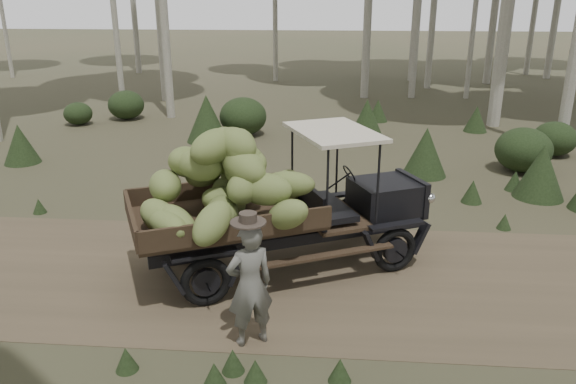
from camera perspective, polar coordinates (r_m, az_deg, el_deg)
name	(u,v)px	position (r m, az deg, el deg)	size (l,w,h in m)	color
ground	(241,275)	(8.89, -4.76, -8.44)	(120.00, 120.00, 0.00)	#473D2B
dirt_track	(241,275)	(8.89, -4.76, -8.42)	(70.00, 4.00, 0.01)	brown
banana_truck	(251,186)	(8.39, -3.80, 0.58)	(4.91, 3.44, 2.43)	black
farmer	(250,284)	(6.92, -3.91, -9.28)	(0.70, 0.62, 1.76)	#5E5C55
undergrowth	(215,229)	(9.21, -7.39, -3.77)	(23.38, 24.44, 1.40)	#233319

